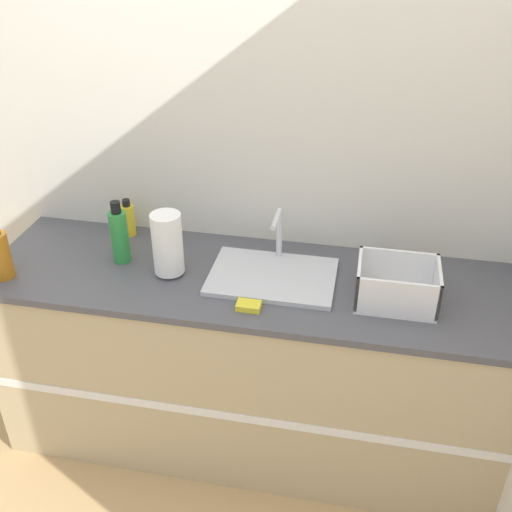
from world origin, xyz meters
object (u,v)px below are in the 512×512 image
at_px(bottle_yellow, 128,219).
at_px(bottle_green, 119,235).
at_px(bottle_amber, 0,254).
at_px(sink, 273,274).
at_px(dish_rack, 396,288).
at_px(paper_towel_roll, 168,244).

bearing_deg(bottle_yellow, bottle_green, -76.07).
relative_size(bottle_green, bottle_amber, 1.15).
bearing_deg(sink, bottle_green, 179.25).
bearing_deg(dish_rack, paper_towel_roll, 178.92).
bearing_deg(dish_rack, sink, 172.41).
distance_m(sink, paper_towel_roll, 0.43).
distance_m(bottle_green, bottle_amber, 0.46).
distance_m(dish_rack, bottle_amber, 1.54).
relative_size(paper_towel_roll, bottle_yellow, 1.54).
relative_size(paper_towel_roll, dish_rack, 0.89).
distance_m(dish_rack, bottle_green, 1.12).
xyz_separation_m(bottle_amber, bottle_yellow, (0.36, 0.42, -0.03)).
bearing_deg(bottle_amber, bottle_yellow, 49.75).
relative_size(sink, dish_rack, 1.67).
relative_size(sink, bottle_amber, 2.11).
bearing_deg(bottle_green, bottle_yellow, 103.93).
height_order(dish_rack, bottle_yellow, bottle_yellow).
bearing_deg(paper_towel_roll, bottle_amber, -166.45).
xyz_separation_m(sink, dish_rack, (0.48, -0.06, 0.04)).
bearing_deg(bottle_amber, bottle_green, 26.87).
bearing_deg(bottle_yellow, dish_rack, -13.80).
bearing_deg(bottle_yellow, sink, -17.91).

